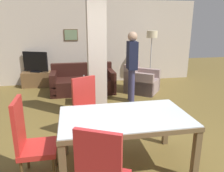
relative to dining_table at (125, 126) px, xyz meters
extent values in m
plane|color=brown|center=(0.00, 0.00, -0.63)|extent=(18.00, 18.00, 0.00)
cube|color=beige|center=(0.00, 4.76, 0.72)|extent=(7.20, 0.06, 2.70)
cube|color=brown|center=(-0.63, 4.71, 0.97)|extent=(0.44, 0.02, 0.36)
cube|color=gray|center=(-0.63, 4.70, 0.97)|extent=(0.40, 0.01, 0.32)
cube|color=beige|center=(-0.17, 1.67, 0.72)|extent=(0.35, 0.34, 2.70)
cube|color=brown|center=(0.00, -0.47, 0.11)|extent=(1.74, 0.06, 0.06)
cube|color=brown|center=(0.00, 0.47, 0.11)|extent=(1.74, 0.06, 0.06)
cube|color=brown|center=(-0.84, 0.00, 0.11)|extent=(0.06, 0.88, 0.06)
cube|color=brown|center=(0.84, 0.00, 0.11)|extent=(0.06, 0.88, 0.06)
cube|color=silver|center=(0.00, 0.00, 0.14)|extent=(1.72, 0.98, 0.01)
cube|color=brown|center=(-0.82, -0.45, -0.27)|extent=(0.08, 0.08, 0.70)
cube|color=brown|center=(0.82, -0.45, -0.27)|extent=(0.08, 0.08, 0.70)
cube|color=brown|center=(-0.82, 0.45, -0.27)|extent=(0.08, 0.08, 0.70)
cube|color=brown|center=(0.82, 0.45, -0.27)|extent=(0.08, 0.08, 0.70)
cube|color=red|center=(-0.39, 0.81, -0.22)|extent=(0.61, 0.61, 0.07)
cube|color=red|center=(-0.48, 0.99, 0.14)|extent=(0.41, 0.24, 0.65)
cylinder|color=#50391D|center=(-0.14, 0.72, -0.44)|extent=(0.04, 0.04, 0.37)
cylinder|color=#50391D|center=(-0.48, 0.55, -0.44)|extent=(0.04, 0.04, 0.37)
cylinder|color=#50391D|center=(-0.30, 1.06, -0.44)|extent=(0.04, 0.04, 0.37)
cylinder|color=#50391D|center=(-0.65, 0.90, -0.44)|extent=(0.04, 0.04, 0.37)
cube|color=red|center=(-0.48, -0.96, 0.14)|extent=(0.41, 0.24, 0.65)
cube|color=red|center=(-1.14, 0.00, -0.22)|extent=(0.46, 0.46, 0.07)
cube|color=red|center=(-1.35, 0.00, 0.14)|extent=(0.05, 0.44, 0.65)
cylinder|color=#50391D|center=(-0.95, 0.19, -0.44)|extent=(0.04, 0.04, 0.37)
cylinder|color=#50391D|center=(-0.95, -0.19, -0.44)|extent=(0.04, 0.04, 0.37)
cylinder|color=#50391D|center=(-1.33, 0.19, -0.44)|extent=(0.04, 0.04, 0.37)
cube|color=#331712|center=(-0.36, 3.58, -0.42)|extent=(1.81, 0.93, 0.42)
cube|color=#331712|center=(-0.36, 3.95, -0.01)|extent=(1.81, 0.18, 0.39)
cube|color=#331712|center=(0.46, 3.58, -0.31)|extent=(0.16, 0.93, 0.64)
cube|color=#331712|center=(-1.19, 3.58, -0.31)|extent=(0.16, 0.93, 0.64)
cube|color=gray|center=(1.36, 3.30, -0.43)|extent=(1.17, 1.17, 0.40)
cube|color=gray|center=(1.09, 3.50, 0.00)|extent=(0.64, 0.76, 0.45)
cube|color=gray|center=(1.56, 3.57, -0.30)|extent=(0.77, 0.63, 0.64)
cube|color=gray|center=(1.15, 3.03, -0.30)|extent=(0.77, 0.63, 0.64)
cube|color=brown|center=(-0.27, 2.63, -0.19)|extent=(0.66, 0.47, 0.04)
cube|color=brown|center=(-0.27, 2.63, -0.42)|extent=(0.58, 0.39, 0.41)
cylinder|color=#B2B7BC|center=(-0.38, 2.62, -0.07)|extent=(0.08, 0.08, 0.20)
cylinder|color=#B2B7BC|center=(-0.38, 2.62, 0.06)|extent=(0.03, 0.03, 0.07)
cylinder|color=#B7B7BC|center=(-0.38, 2.62, 0.11)|extent=(0.04, 0.04, 0.01)
cube|color=brown|center=(-1.77, 4.48, -0.39)|extent=(0.91, 0.40, 0.47)
cube|color=black|center=(-1.77, 4.48, -0.14)|extent=(0.39, 0.32, 0.03)
cube|color=black|center=(-1.77, 4.48, 0.18)|extent=(0.78, 0.39, 0.61)
cylinder|color=#B7B7BC|center=(1.93, 4.22, -0.62)|extent=(0.31, 0.31, 0.02)
cylinder|color=#B7B7BC|center=(1.93, 4.22, 0.14)|extent=(0.04, 0.04, 1.49)
cylinder|color=beige|center=(1.93, 4.22, 0.99)|extent=(0.35, 0.35, 0.22)
cylinder|color=#3C3B63|center=(0.81, 2.48, -0.20)|extent=(0.13, 0.13, 0.86)
cylinder|color=#3C3B63|center=(0.82, 2.65, -0.20)|extent=(0.13, 0.13, 0.86)
cube|color=#181D37|center=(0.82, 2.57, 0.57)|extent=(0.24, 0.39, 0.68)
sphere|color=tan|center=(0.82, 2.57, 1.03)|extent=(0.23, 0.23, 0.23)
camera|label=1|loc=(-0.67, -2.62, 1.34)|focal=35.00mm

